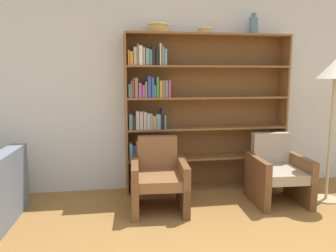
{
  "coord_description": "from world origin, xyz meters",
  "views": [
    {
      "loc": [
        -1.1,
        -1.59,
        1.57
      ],
      "look_at": [
        -0.48,
        2.39,
        0.95
      ],
      "focal_mm": 35.0,
      "sensor_mm": 36.0,
      "label": 1
    }
  ],
  "objects_px": {
    "armchair_leather": "(159,178)",
    "armchair_cushioned": "(277,172)",
    "bookshelf": "(191,113)",
    "bowl_olive": "(158,28)",
    "bowl_slate": "(205,30)",
    "vase_tall": "(253,25)",
    "floor_lamp": "(335,77)"
  },
  "relations": [
    {
      "from": "armchair_leather",
      "to": "armchair_cushioned",
      "type": "bearing_deg",
      "value": -176.85
    },
    {
      "from": "bowl_olive",
      "to": "floor_lamp",
      "type": "xyz_separation_m",
      "value": [
        2.07,
        -0.67,
        -0.62
      ]
    },
    {
      "from": "bowl_olive",
      "to": "armchair_leather",
      "type": "xyz_separation_m",
      "value": [
        -0.08,
        -0.6,
        -1.81
      ]
    },
    {
      "from": "bowl_olive",
      "to": "armchair_leather",
      "type": "relative_size",
      "value": 0.32
    },
    {
      "from": "bowl_olive",
      "to": "bowl_slate",
      "type": "distance_m",
      "value": 0.62
    },
    {
      "from": "vase_tall",
      "to": "armchair_leather",
      "type": "height_order",
      "value": "vase_tall"
    },
    {
      "from": "bowl_slate",
      "to": "armchair_cushioned",
      "type": "bearing_deg",
      "value": -36.68
    },
    {
      "from": "floor_lamp",
      "to": "armchair_leather",
      "type": "bearing_deg",
      "value": 178.13
    },
    {
      "from": "floor_lamp",
      "to": "armchair_cushioned",
      "type": "bearing_deg",
      "value": 173.87
    },
    {
      "from": "bowl_olive",
      "to": "armchair_cushioned",
      "type": "xyz_separation_m",
      "value": [
        1.42,
        -0.6,
        -1.81
      ]
    },
    {
      "from": "armchair_leather",
      "to": "armchair_cushioned",
      "type": "distance_m",
      "value": 1.49
    },
    {
      "from": "bowl_olive",
      "to": "vase_tall",
      "type": "relative_size",
      "value": 0.95
    },
    {
      "from": "armchair_cushioned",
      "to": "armchair_leather",
      "type": "bearing_deg",
      "value": 2.05
    },
    {
      "from": "vase_tall",
      "to": "bowl_olive",
      "type": "bearing_deg",
      "value": 180.0
    },
    {
      "from": "bowl_slate",
      "to": "floor_lamp",
      "type": "xyz_separation_m",
      "value": [
        1.45,
        -0.67,
        -0.6
      ]
    },
    {
      "from": "bowl_slate",
      "to": "floor_lamp",
      "type": "height_order",
      "value": "bowl_slate"
    },
    {
      "from": "bookshelf",
      "to": "vase_tall",
      "type": "height_order",
      "value": "vase_tall"
    },
    {
      "from": "vase_tall",
      "to": "floor_lamp",
      "type": "height_order",
      "value": "vase_tall"
    },
    {
      "from": "armchair_cushioned",
      "to": "floor_lamp",
      "type": "xyz_separation_m",
      "value": [
        0.65,
        -0.07,
        1.19
      ]
    },
    {
      "from": "bowl_olive",
      "to": "armchair_leather",
      "type": "bearing_deg",
      "value": -97.4
    },
    {
      "from": "bowl_olive",
      "to": "armchair_cushioned",
      "type": "height_order",
      "value": "bowl_olive"
    },
    {
      "from": "armchair_leather",
      "to": "floor_lamp",
      "type": "bearing_deg",
      "value": -178.72
    },
    {
      "from": "bookshelf",
      "to": "vase_tall",
      "type": "bearing_deg",
      "value": -1.33
    },
    {
      "from": "bowl_slate",
      "to": "vase_tall",
      "type": "distance_m",
      "value": 0.67
    },
    {
      "from": "vase_tall",
      "to": "armchair_cushioned",
      "type": "xyz_separation_m",
      "value": [
        0.13,
        -0.6,
        -1.87
      ]
    },
    {
      "from": "bookshelf",
      "to": "floor_lamp",
      "type": "bearing_deg",
      "value": -23.02
    },
    {
      "from": "bookshelf",
      "to": "floor_lamp",
      "type": "height_order",
      "value": "bookshelf"
    },
    {
      "from": "bookshelf",
      "to": "armchair_leather",
      "type": "bearing_deg",
      "value": -130.69
    },
    {
      "from": "bookshelf",
      "to": "armchair_cushioned",
      "type": "relative_size",
      "value": 2.66
    },
    {
      "from": "bowl_olive",
      "to": "bowl_slate",
      "type": "relative_size",
      "value": 1.49
    },
    {
      "from": "bowl_slate",
      "to": "armchair_cushioned",
      "type": "height_order",
      "value": "bowl_slate"
    },
    {
      "from": "bookshelf",
      "to": "bowl_olive",
      "type": "relative_size",
      "value": 8.43
    }
  ]
}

